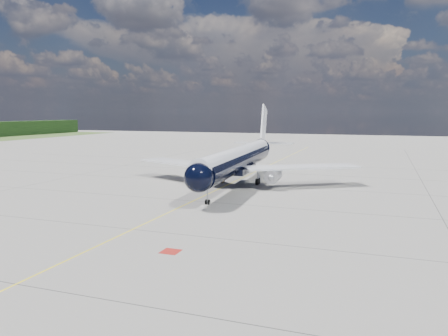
{
  "coord_description": "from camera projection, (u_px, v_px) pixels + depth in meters",
  "views": [
    {
      "loc": [
        23.3,
        -42.15,
        11.81
      ],
      "look_at": [
        2.73,
        14.53,
        4.0
      ],
      "focal_mm": 35.0,
      "sensor_mm": 36.0,
      "label": 1
    }
  ],
  "objects": [
    {
      "name": "main_airliner",
      "position": [
        240.0,
        159.0,
        71.34
      ],
      "size": [
        38.01,
        46.36,
        13.39
      ],
      "rotation": [
        0.0,
        0.0,
        0.07
      ],
      "color": "black",
      "rests_on": "ground"
    },
    {
      "name": "ground",
      "position": [
        239.0,
        179.0,
        76.66
      ],
      "size": [
        320.0,
        320.0,
        0.0
      ],
      "primitive_type": "plane",
      "color": "gray",
      "rests_on": "ground"
    },
    {
      "name": "red_marking",
      "position": [
        171.0,
        251.0,
        37.07
      ],
      "size": [
        1.6,
        1.6,
        0.01
      ],
      "primitive_type": "cube",
      "color": "maroon",
      "rests_on": "ground"
    },
    {
      "name": "taxiway_centerline",
      "position": [
        230.0,
        184.0,
        72.0
      ],
      "size": [
        0.16,
        160.0,
        0.01
      ],
      "primitive_type": "cube",
      "color": "yellow",
      "rests_on": "ground"
    }
  ]
}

